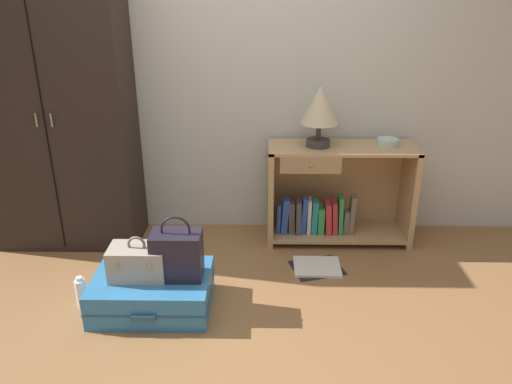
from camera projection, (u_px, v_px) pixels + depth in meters
name	position (u px, v px, depth m)	size (l,w,h in m)	color
ground_plane	(215.00, 342.00, 2.75)	(9.00, 9.00, 0.00)	olive
back_wall	(228.00, 61.00, 3.63)	(6.40, 0.10, 2.60)	beige
wardrobe	(58.00, 112.00, 3.49)	(1.01, 0.47, 1.98)	black
bookshelf	(333.00, 195.00, 3.75)	(1.06, 0.40, 0.74)	tan
table_lamp	(320.00, 108.00, 3.48)	(0.27, 0.27, 0.43)	#3D3838
bowl	(388.00, 142.00, 3.60)	(0.15, 0.15, 0.05)	silver
suitcase_large	(153.00, 291.00, 3.01)	(0.70, 0.52, 0.22)	teal
train_case	(138.00, 262.00, 2.93)	(0.33, 0.21, 0.27)	#A89E8E
handbag	(177.00, 254.00, 2.91)	(0.29, 0.19, 0.39)	#231E2D
bottle	(81.00, 293.00, 3.02)	(0.07, 0.07, 0.20)	white
open_book_on_floor	(317.00, 267.00, 3.46)	(0.40, 0.36, 0.02)	white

